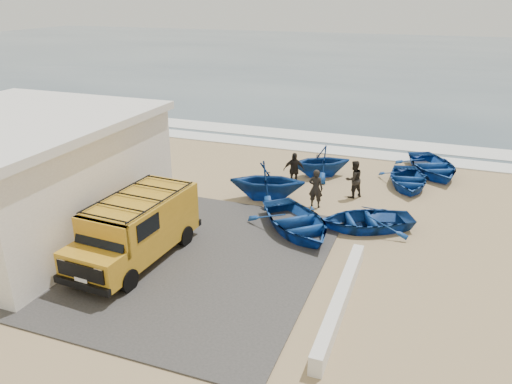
% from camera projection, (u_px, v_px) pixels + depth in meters
% --- Properties ---
extents(ground, '(160.00, 160.00, 0.00)m').
position_uv_depth(ground, '(223.00, 236.00, 18.57)').
color(ground, tan).
extents(slab, '(12.00, 10.00, 0.05)m').
position_uv_depth(slab, '(148.00, 250.00, 17.47)').
color(slab, '#423F3C').
rests_on(slab, ground).
extents(ocean, '(180.00, 88.00, 0.01)m').
position_uv_depth(ocean, '(392.00, 59.00, 67.27)').
color(ocean, '#385166').
rests_on(ocean, ground).
extents(surf_line, '(180.00, 1.60, 0.06)m').
position_uv_depth(surf_line, '(307.00, 148.00, 29.00)').
color(surf_line, white).
rests_on(surf_line, ground).
extents(surf_wash, '(180.00, 2.20, 0.04)m').
position_uv_depth(surf_wash, '(317.00, 137.00, 31.17)').
color(surf_wash, white).
rests_on(surf_wash, ground).
extents(building, '(8.40, 9.40, 4.30)m').
position_uv_depth(building, '(15.00, 175.00, 18.46)').
color(building, white).
rests_on(building, ground).
extents(parapet, '(0.35, 6.00, 0.55)m').
position_uv_depth(parapet, '(341.00, 300.00, 14.24)').
color(parapet, silver).
rests_on(parapet, ground).
extents(van, '(2.35, 5.27, 2.21)m').
position_uv_depth(van, '(137.00, 227.00, 16.58)').
color(van, gold).
rests_on(van, ground).
extents(boat_near_left, '(4.92, 5.03, 0.85)m').
position_uv_depth(boat_near_left, '(296.00, 222.00, 18.74)').
color(boat_near_left, navy).
rests_on(boat_near_left, ground).
extents(boat_near_right, '(4.34, 3.84, 0.74)m').
position_uv_depth(boat_near_right, '(366.00, 220.00, 19.02)').
color(boat_near_right, navy).
rests_on(boat_near_right, ground).
extents(boat_mid_left, '(3.83, 3.51, 1.71)m').
position_uv_depth(boat_mid_left, '(267.00, 181.00, 21.56)').
color(boat_mid_left, navy).
rests_on(boat_mid_left, ground).
extents(boat_mid_right, '(3.10, 3.92, 0.73)m').
position_uv_depth(boat_mid_right, '(408.00, 179.00, 23.12)').
color(boat_mid_right, navy).
rests_on(boat_mid_right, ground).
extents(boat_far_left, '(3.82, 3.68, 1.54)m').
position_uv_depth(boat_far_left, '(321.00, 161.00, 24.33)').
color(boat_far_left, navy).
rests_on(boat_far_left, ground).
extents(boat_far_right, '(4.33, 4.93, 0.85)m').
position_uv_depth(boat_far_right, '(433.00, 166.00, 24.73)').
color(boat_far_right, navy).
rests_on(boat_far_right, ground).
extents(fisherman_front, '(0.61, 0.41, 1.67)m').
position_uv_depth(fisherman_front, '(316.00, 188.00, 20.78)').
color(fisherman_front, black).
rests_on(fisherman_front, ground).
extents(fisherman_middle, '(1.02, 1.03, 1.68)m').
position_uv_depth(fisherman_middle, '(354.00, 179.00, 21.80)').
color(fisherman_middle, black).
rests_on(fisherman_middle, ground).
extents(fisherman_back, '(1.06, 0.78, 1.67)m').
position_uv_depth(fisherman_back, '(294.00, 170.00, 22.92)').
color(fisherman_back, black).
rests_on(fisherman_back, ground).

